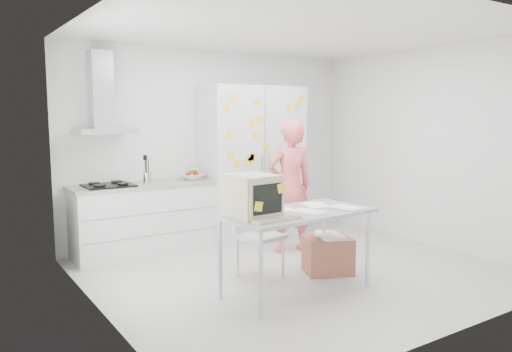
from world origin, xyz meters
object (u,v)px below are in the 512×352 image
person (290,187)px  desk (270,204)px  chair (255,228)px  cardboard_box (328,254)px

person → desk: person is taller
chair → cardboard_box: 0.90m
person → chair: person is taller
chair → desk: bearing=-121.6°
cardboard_box → desk: bearing=-164.4°
desk → chair: 0.80m
person → desk: (-1.20, -1.25, 0.08)m
person → chair: size_ratio=1.78×
person → cardboard_box: 1.18m
chair → cardboard_box: bearing=-35.3°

